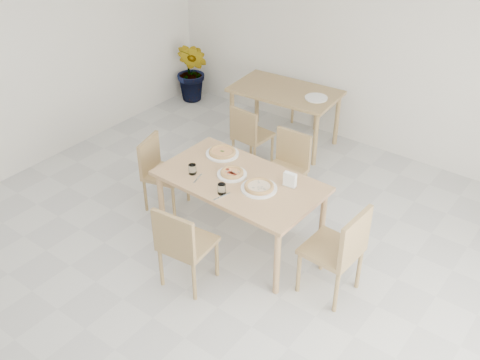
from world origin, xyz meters
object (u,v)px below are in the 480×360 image
Objects in this scene: chair_north at (288,164)px; plate_margherita at (222,154)px; main_table at (240,186)px; chair_east at (341,248)px; plate_empty at (316,98)px; pizza_margherita at (222,152)px; pizza_pepperoni at (232,172)px; plate_mushroom at (259,188)px; chair_back_s at (249,133)px; potted_plant at (193,72)px; napkin_holder at (290,180)px; second_table at (285,97)px; pizza_mushroom at (259,186)px; chair_south at (182,243)px; chair_back_n at (314,87)px; plate_pepperoni at (232,174)px; tumbler_a at (192,169)px; tumbler_b at (222,189)px; chair_west at (159,168)px.

plate_margherita is at bearing -126.06° from chair_north.
main_table is 1.90× the size of chair_north.
plate_empty is at bearing -141.71° from chair_east.
pizza_margherita is (0.00, 0.00, 0.02)m from plate_margherita.
plate_mushroom is at bearing -6.45° from pizza_pepperoni.
plate_empty is (0.44, 0.80, 0.29)m from chair_back_s.
potted_plant reaches higher than chair_north.
napkin_holder is 2.23m from second_table.
pizza_mushroom is 2.31m from second_table.
chair_south is 0.92× the size of potted_plant.
chair_east is at bearing -153.43° from chair_south.
plate_mushroom is 0.42× the size of chair_back_s.
chair_back_n is (-0.73, 2.82, -0.29)m from pizza_pepperoni.
pizza_mushroom is at bearing -71.40° from chair_back_n.
plate_empty is (-0.25, 2.02, -0.02)m from pizza_pepperoni.
chair_back_s is (-0.69, 1.22, -0.29)m from plate_pepperoni.
pizza_margherita is 0.82× the size of pizza_mushroom.
plate_margherita is 0.96× the size of pizza_mushroom.
plate_margherita is 2.98m from potted_plant.
plate_margherita is 1.07m from chair_back_s.
napkin_holder reaches higher than plate_pepperoni.
chair_south is 2.55× the size of plate_margherita.
chair_back_s is (-0.37, 0.96, -0.31)m from pizza_margherita.
tumbler_a is at bearing -165.82° from plate_mushroom.
chair_back_s reaches higher than pizza_mushroom.
second_table is 0.82m from chair_back_s.
pizza_pepperoni is (-0.35, 0.04, 0.02)m from plate_mushroom.
pizza_mushroom reaches higher than plate_margherita.
potted_plant is (-2.85, 2.30, -0.31)m from pizza_mushroom.
potted_plant is (-3.77, 2.35, -0.07)m from chair_east.
tumbler_b is 0.12× the size of chair_back_n.
chair_east is 3.29× the size of plate_empty.
chair_east is at bearing -40.66° from chair_north.
chair_west reaches higher than plate_mushroom.
plate_margherita is 0.74m from plate_mushroom.
chair_east is at bearing 149.88° from chair_back_s.
chair_west is 0.78m from plate_margherita.
chair_east is 9.33× the size of tumbler_a.
chair_west is at bearing 165.84° from tumbler_b.
tumbler_b is at bearing -80.97° from plate_empty.
pizza_mushroom is at bearing 90.00° from plate_mushroom.
chair_back_s is at bearing 129.62° from pizza_mushroom.
chair_east is at bearing -3.32° from pizza_mushroom.
chair_east is 9.15× the size of tumbler_b.
plate_margherita is at bearing 141.85° from plate_pepperoni.
tumbler_b is (0.44, -0.10, 0.00)m from tumbler_a.
second_table is at bearing 119.21° from napkin_holder.
potted_plant is at bearing 137.91° from pizza_pepperoni.
second_table is at bearing 102.07° from pizza_margherita.
plate_mushroom is at bearing -90.00° from pizza_mushroom.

